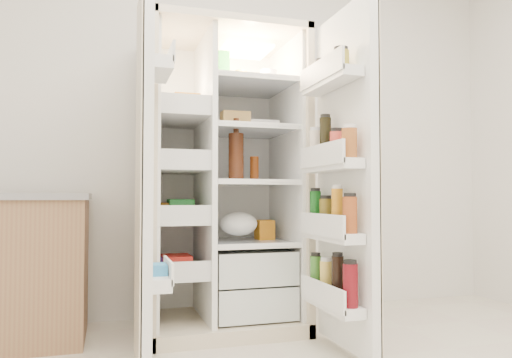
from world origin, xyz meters
name	(u,v)px	position (x,y,z in m)	size (l,w,h in m)	color
wall_back	(236,118)	(0.00, 2.00, 1.35)	(4.00, 0.02, 2.70)	silver
refrigerator	(223,205)	(-0.18, 1.65, 0.74)	(0.92, 0.70, 1.80)	beige
freezer_door	(145,176)	(-0.69, 1.05, 0.89)	(0.15, 0.40, 1.72)	white
fridge_door	(343,181)	(0.29, 0.96, 0.87)	(0.17, 0.58, 1.72)	white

